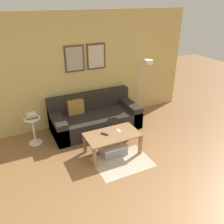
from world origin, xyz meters
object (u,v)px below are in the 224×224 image
floor_lamp (144,80)px  side_table (33,128)px  couch (95,118)px  cell_phone (119,131)px  storage_bin (113,149)px  book_stack (31,115)px  remote_control (105,134)px  coffee_table (112,137)px

floor_lamp → side_table: (-2.69, -0.07, -0.62)m
couch → cell_phone: 1.04m
couch → storage_bin: (-0.07, -1.10, -0.16)m
floor_lamp → storage_bin: bearing=-141.1°
side_table → book_stack: (0.00, 0.01, 0.29)m
remote_control → cell_phone: bearing=-33.4°
couch → coffee_table: size_ratio=1.92×
floor_lamp → remote_control: bearing=-145.6°
coffee_table → floor_lamp: floor_lamp is taller
coffee_table → storage_bin: 0.25m
floor_lamp → side_table: floor_lamp is taller
coffee_table → storage_bin: size_ratio=2.05×
side_table → cell_phone: (1.46, -0.97, 0.08)m
couch → book_stack: couch is taller
book_stack → remote_control: book_stack is taller
couch → book_stack: 1.42m
remote_control → cell_phone: (0.30, -0.00, -0.01)m
coffee_table → storage_bin: (0.00, -0.02, -0.25)m
couch → side_table: bearing=-177.8°
cell_phone → book_stack: bearing=150.7°
book_stack → remote_control: (1.16, -0.98, -0.20)m
side_table → cell_phone: side_table is taller
side_table → couch: bearing=2.2°
floor_lamp → remote_control: 1.92m
storage_bin → remote_control: bearing=153.1°
couch → storage_bin: size_ratio=3.94×
remote_control → floor_lamp: bearing=1.4°
side_table → remote_control: 1.52m
couch → remote_control: couch is taller
cell_phone → coffee_table: bearing=-157.1°
book_stack → cell_phone: size_ratio=1.69×
storage_bin → book_stack: 1.76m
storage_bin → remote_control: 0.37m
remote_control → book_stack: bearing=106.7°
coffee_table → side_table: side_table is taller
coffee_table → storage_bin: coffee_table is taller
couch → remote_control: size_ratio=13.22×
couch → cell_phone: size_ratio=14.16×
storage_bin → floor_lamp: floor_lamp is taller
couch → floor_lamp: size_ratio=1.32×
coffee_table → book_stack: (-1.30, 1.04, 0.29)m
remote_control → cell_phone: 0.30m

